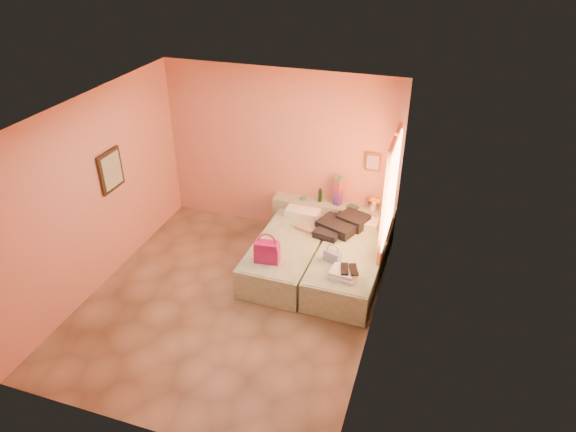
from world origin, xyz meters
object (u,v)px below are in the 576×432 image
bed_left (288,253)px  magenta_handbag (267,251)px  headboard_ledge (332,221)px  green_book (353,207)px  flower_vase (373,203)px  towel_stack (344,274)px  water_bottle (320,195)px  blue_handbag (332,256)px  bed_right (349,265)px

bed_left → magenta_handbag: (-0.12, -0.61, 0.41)m
headboard_ledge → green_book: green_book is taller
flower_vase → towel_stack: 1.73m
water_bottle → blue_handbag: bearing=-68.1°
water_bottle → green_book: size_ratio=1.28×
bed_right → magenta_handbag: size_ratio=5.69×
headboard_ledge → bed_right: headboard_ledge is taller
bed_right → towel_stack: towel_stack is taller
towel_stack → green_book: bearing=98.0°
bed_left → flower_vase: bearing=45.4°
flower_vase → towel_stack: (-0.09, -1.71, -0.23)m
bed_right → bed_left: bearing=-178.6°
bed_left → headboard_ledge: bearing=68.4°
headboard_ledge → bed_left: (-0.45, -1.05, -0.08)m
green_book → flower_vase: (0.32, 0.04, 0.12)m
water_bottle → flower_vase: 0.90m
bed_right → headboard_ledge: bearing=118.0°
bed_left → water_bottle: water_bottle is taller
bed_left → water_bottle: size_ratio=8.82×
headboard_ledge → magenta_handbag: (-0.56, -1.66, 0.34)m
headboard_ledge → green_book: (0.33, -0.02, 0.34)m
flower_vase → magenta_handbag: flower_vase is taller
bed_left → magenta_handbag: 0.75m
green_book → headboard_ledge: bearing=-161.0°
flower_vase → bed_right: bearing=-97.0°
bed_left → flower_vase: size_ratio=7.44×
towel_stack → blue_handbag: bearing=127.2°
bed_right → green_book: bearing=101.9°
headboard_ledge → bed_right: size_ratio=1.02×
water_bottle → magenta_handbag: size_ratio=0.65×
towel_stack → water_bottle: bearing=115.1°
magenta_handbag → blue_handbag: 0.94m
magenta_handbag → towel_stack: size_ratio=1.00×
blue_handbag → headboard_ledge: bearing=122.5°
towel_stack → headboard_ledge: bearing=108.5°
bed_left → flower_vase: flower_vase is taller
bed_left → flower_vase: 1.62m
flower_vase → towel_stack: bearing=-92.9°
headboard_ledge → bed_left: headboard_ledge is taller
bed_left → green_book: (0.78, 1.03, 0.41)m
water_bottle → towel_stack: (0.81, -1.73, -0.21)m
bed_left → towel_stack: towel_stack is taller
green_book → towel_stack: 1.70m
headboard_ledge → flower_vase: size_ratio=7.62×
headboard_ledge → green_book: bearing=-3.8°
headboard_ledge → magenta_handbag: 1.79m
water_bottle → blue_handbag: size_ratio=0.90×
headboard_ledge → blue_handbag: blue_handbag is taller
green_book → blue_handbag: green_book is taller
bed_right → water_bottle: (-0.76, 1.08, 0.51)m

